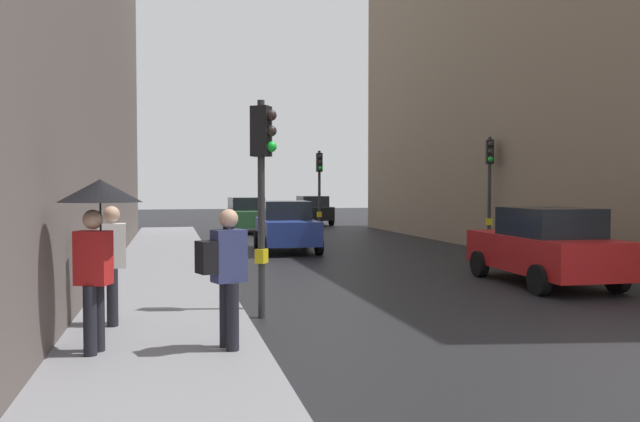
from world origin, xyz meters
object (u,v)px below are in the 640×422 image
object	(u,v)px
car_blue_van	(286,226)
car_dark_suv	(312,210)
pedestrian_with_umbrella	(98,217)
traffic_light_far_median	(319,178)
pedestrian_with_black_backpack	(109,258)
pedestrian_with_grey_backpack	(226,270)
traffic_light_near_right	(262,168)
car_green_estate	(247,215)
traffic_light_mid_street	(490,173)
car_red_sedan	(544,246)

from	to	relation	value
car_blue_van	car_dark_suv	size ratio (longest dim) A/B	1.02
car_dark_suv	pedestrian_with_umbrella	size ratio (longest dim) A/B	1.97
pedestrian_with_umbrella	car_blue_van	bearing A→B (deg)	69.65
traffic_light_far_median	pedestrian_with_black_backpack	world-z (taller)	traffic_light_far_median
pedestrian_with_grey_backpack	pedestrian_with_umbrella	bearing A→B (deg)	173.22
traffic_light_near_right	pedestrian_with_umbrella	size ratio (longest dim) A/B	1.71
traffic_light_near_right	pedestrian_with_black_backpack	world-z (taller)	traffic_light_near_right
car_dark_suv	pedestrian_with_grey_backpack	size ratio (longest dim) A/B	2.38
pedestrian_with_umbrella	pedestrian_with_grey_backpack	bearing A→B (deg)	-6.78
car_dark_suv	pedestrian_with_grey_backpack	bearing A→B (deg)	-105.39
pedestrian_with_black_backpack	traffic_light_near_right	bearing A→B (deg)	15.53
traffic_light_near_right	pedestrian_with_grey_backpack	distance (m)	2.93
pedestrian_with_umbrella	pedestrian_with_black_backpack	world-z (taller)	pedestrian_with_umbrella
traffic_light_far_median	car_dark_suv	xyz separation A→B (m)	(1.98, 9.91, -1.81)
car_blue_van	pedestrian_with_grey_backpack	size ratio (longest dim) A/B	2.42
car_green_estate	car_blue_van	bearing A→B (deg)	-88.67
traffic_light_far_median	pedestrian_with_grey_backpack	bearing A→B (deg)	-107.51
traffic_light_near_right	pedestrian_with_grey_backpack	bearing A→B (deg)	-108.96
traffic_light_mid_street	car_green_estate	world-z (taller)	traffic_light_mid_street
traffic_light_mid_street	car_green_estate	distance (m)	13.57
traffic_light_near_right	pedestrian_with_grey_backpack	size ratio (longest dim) A/B	2.07
traffic_light_mid_street	pedestrian_with_umbrella	size ratio (longest dim) A/B	1.86
car_green_estate	pedestrian_with_black_backpack	size ratio (longest dim) A/B	2.41
pedestrian_with_umbrella	car_green_estate	bearing A→B (deg)	78.42
traffic_light_mid_street	pedestrian_with_black_backpack	xyz separation A→B (m)	(-11.64, -9.38, -1.58)
car_red_sedan	car_blue_van	distance (m)	9.76
traffic_light_far_median	car_dark_suv	world-z (taller)	traffic_light_far_median
traffic_light_mid_street	traffic_light_far_median	distance (m)	8.46
car_red_sedan	car_dark_suv	world-z (taller)	same
traffic_light_near_right	car_blue_van	bearing A→B (deg)	77.10
car_blue_van	pedestrian_with_umbrella	size ratio (longest dim) A/B	2.00
pedestrian_with_black_backpack	car_blue_van	bearing A→B (deg)	66.92
traffic_light_near_right	pedestrian_with_umbrella	xyz separation A→B (m)	(-2.36, -2.27, -0.69)
pedestrian_with_grey_backpack	car_dark_suv	bearing A→B (deg)	74.61
car_red_sedan	car_blue_van	xyz separation A→B (m)	(-4.32, 8.75, 0.00)
car_dark_suv	traffic_light_mid_street	bearing A→B (deg)	-82.49
traffic_light_near_right	car_blue_van	xyz separation A→B (m)	(2.46, 10.73, -1.65)
traffic_light_near_right	pedestrian_with_grey_backpack	xyz separation A→B (m)	(-0.84, -2.45, -1.37)
car_red_sedan	traffic_light_near_right	bearing A→B (deg)	-163.71
car_dark_suv	car_green_estate	bearing A→B (deg)	-129.50
car_red_sedan	pedestrian_with_grey_backpack	distance (m)	8.82
car_dark_suv	pedestrian_with_grey_backpack	distance (m)	29.44
car_red_sedan	car_blue_van	size ratio (longest dim) A/B	1.00
traffic_light_far_median	pedestrian_with_grey_backpack	distance (m)	19.43
traffic_light_near_right	car_red_sedan	size ratio (longest dim) A/B	0.86
car_red_sedan	car_dark_suv	distance (m)	23.95
traffic_light_near_right	car_dark_suv	bearing A→B (deg)	74.95
traffic_light_far_median	car_green_estate	world-z (taller)	traffic_light_far_median
pedestrian_with_black_backpack	pedestrian_with_grey_backpack	world-z (taller)	same
traffic_light_mid_street	car_red_sedan	distance (m)	7.41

